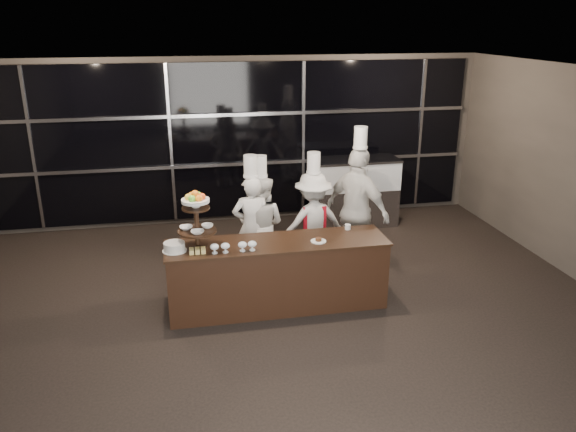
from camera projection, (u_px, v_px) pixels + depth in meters
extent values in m
plane|color=black|center=(294.00, 371.00, 6.08)|extent=(10.00, 10.00, 0.00)
plane|color=black|center=(295.00, 89.00, 5.08)|extent=(10.00, 10.00, 0.00)
plane|color=#473F38|center=(238.00, 141.00, 10.20)|extent=(9.00, 0.00, 9.00)
cube|color=black|center=(238.00, 142.00, 10.15)|extent=(8.60, 0.04, 2.80)
cube|color=#A5A5AA|center=(239.00, 164.00, 10.24)|extent=(8.60, 0.06, 0.06)
cube|color=#A5A5AA|center=(238.00, 114.00, 9.94)|extent=(8.60, 0.06, 0.06)
cube|color=#A5A5AA|center=(32.00, 150.00, 9.48)|extent=(0.05, 0.05, 2.80)
cube|color=#A5A5AA|center=(171.00, 145.00, 9.90)|extent=(0.05, 0.05, 2.80)
cube|color=#A5A5AA|center=(303.00, 139.00, 10.34)|extent=(0.05, 0.05, 2.80)
cube|color=#A5A5AA|center=(420.00, 135.00, 10.76)|extent=(0.05, 0.05, 2.80)
cube|color=black|center=(277.00, 275.00, 7.31)|extent=(2.80, 0.70, 0.90)
cube|color=black|center=(277.00, 243.00, 7.15)|extent=(2.84, 0.74, 0.03)
cylinder|color=black|center=(198.00, 246.00, 6.96)|extent=(0.24, 0.24, 0.03)
cylinder|color=black|center=(197.00, 221.00, 6.85)|extent=(0.06, 0.06, 0.70)
cylinder|color=black|center=(197.00, 231.00, 6.89)|extent=(0.48, 0.48, 0.02)
cylinder|color=black|center=(196.00, 208.00, 6.79)|extent=(0.34, 0.34, 0.02)
cylinder|color=white|center=(196.00, 205.00, 6.78)|extent=(0.10, 0.10, 0.06)
cylinder|color=white|center=(195.00, 201.00, 6.76)|extent=(0.34, 0.34, 0.04)
sphere|color=#F54E14|center=(202.00, 197.00, 6.76)|extent=(0.09, 0.09, 0.09)
sphere|color=#75BB30|center=(198.00, 195.00, 6.82)|extent=(0.09, 0.09, 0.09)
sphere|color=orange|center=(192.00, 195.00, 6.80)|extent=(0.09, 0.09, 0.09)
sphere|color=yellow|center=(188.00, 197.00, 6.73)|extent=(0.09, 0.09, 0.09)
sphere|color=#61B82F|center=(192.00, 199.00, 6.67)|extent=(0.09, 0.09, 0.09)
sphere|color=orange|center=(199.00, 198.00, 6.69)|extent=(0.09, 0.09, 0.09)
sphere|color=orange|center=(195.00, 194.00, 6.73)|extent=(0.09, 0.09, 0.09)
imported|color=white|center=(186.00, 228.00, 6.91)|extent=(0.16, 0.16, 0.04)
imported|color=white|center=(207.00, 226.00, 6.96)|extent=(0.15, 0.15, 0.05)
imported|color=white|center=(197.00, 232.00, 6.77)|extent=(0.16, 0.16, 0.04)
cylinder|color=silver|center=(215.00, 253.00, 6.79)|extent=(0.07, 0.07, 0.01)
cylinder|color=silver|center=(215.00, 250.00, 6.78)|extent=(0.02, 0.02, 0.05)
ellipsoid|color=silver|center=(214.00, 247.00, 6.77)|extent=(0.11, 0.11, 0.08)
ellipsoid|color=green|center=(214.00, 246.00, 6.77)|extent=(0.08, 0.08, 0.05)
cylinder|color=silver|center=(225.00, 252.00, 6.82)|extent=(0.07, 0.07, 0.01)
cylinder|color=silver|center=(225.00, 250.00, 6.81)|extent=(0.02, 0.02, 0.05)
ellipsoid|color=silver|center=(225.00, 246.00, 6.79)|extent=(0.11, 0.11, 0.08)
ellipsoid|color=#C30D05|center=(225.00, 246.00, 6.79)|extent=(0.08, 0.08, 0.05)
cylinder|color=silver|center=(243.00, 251.00, 6.86)|extent=(0.07, 0.07, 0.01)
cylinder|color=silver|center=(242.00, 248.00, 6.85)|extent=(0.02, 0.02, 0.05)
ellipsoid|color=silver|center=(242.00, 245.00, 6.83)|extent=(0.11, 0.11, 0.08)
ellipsoid|color=beige|center=(242.00, 244.00, 6.83)|extent=(0.08, 0.08, 0.05)
cylinder|color=silver|center=(252.00, 250.00, 6.88)|extent=(0.07, 0.07, 0.01)
cylinder|color=silver|center=(252.00, 248.00, 6.87)|extent=(0.02, 0.02, 0.05)
ellipsoid|color=silver|center=(252.00, 244.00, 6.85)|extent=(0.11, 0.11, 0.08)
ellipsoid|color=#501D12|center=(252.00, 244.00, 6.85)|extent=(0.08, 0.08, 0.05)
cylinder|color=white|center=(175.00, 251.00, 6.86)|extent=(0.30, 0.30, 0.01)
cylinder|color=silver|center=(174.00, 246.00, 6.85)|extent=(0.26, 0.26, 0.10)
cube|color=#DDC56C|center=(192.00, 252.00, 6.76)|extent=(0.05, 0.06, 0.05)
cube|color=#DDC56C|center=(198.00, 252.00, 6.77)|extent=(0.05, 0.06, 0.05)
cube|color=#DDC56C|center=(203.00, 251.00, 6.78)|extent=(0.05, 0.06, 0.05)
cube|color=#DDC56C|center=(191.00, 250.00, 6.82)|extent=(0.05, 0.06, 0.05)
cube|color=#DDC56C|center=(197.00, 250.00, 6.83)|extent=(0.05, 0.06, 0.05)
cube|color=#DDC56C|center=(203.00, 249.00, 6.85)|extent=(0.05, 0.06, 0.05)
cylinder|color=white|center=(318.00, 241.00, 7.15)|extent=(0.20, 0.20, 0.01)
cylinder|color=#4C2814|center=(318.00, 239.00, 7.14)|extent=(0.08, 0.08, 0.04)
cylinder|color=white|center=(348.00, 227.00, 7.55)|extent=(0.08, 0.08, 0.07)
cube|color=#A5A5AA|center=(354.00, 206.00, 10.31)|extent=(1.50, 0.64, 0.70)
cube|color=silver|center=(356.00, 174.00, 10.12)|extent=(1.50, 0.64, 0.50)
cube|color=#FFC67F|center=(356.00, 174.00, 10.12)|extent=(1.39, 0.54, 0.40)
cube|color=#A5A5AA|center=(356.00, 160.00, 10.03)|extent=(1.52, 0.66, 0.04)
imported|color=silver|center=(252.00, 227.00, 8.10)|extent=(0.57, 0.38, 1.52)
cylinder|color=white|center=(250.00, 166.00, 7.79)|extent=(0.19, 0.19, 0.30)
cylinder|color=white|center=(251.00, 176.00, 7.84)|extent=(0.21, 0.21, 0.03)
imported|color=white|center=(261.00, 225.00, 8.26)|extent=(0.90, 0.83, 1.48)
cylinder|color=white|center=(260.00, 166.00, 7.96)|extent=(0.19, 0.19, 0.30)
cylinder|color=white|center=(260.00, 176.00, 8.01)|extent=(0.21, 0.21, 0.03)
imported|color=silver|center=(313.00, 222.00, 8.29)|extent=(1.06, 0.71, 1.52)
cylinder|color=white|center=(314.00, 163.00, 7.99)|extent=(0.19, 0.19, 0.30)
cylinder|color=white|center=(313.00, 172.00, 8.04)|extent=(0.21, 0.21, 0.03)
cube|color=#AE0D1A|center=(315.00, 225.00, 8.18)|extent=(0.34, 0.03, 0.57)
imported|color=silver|center=(357.00, 211.00, 8.19)|extent=(0.99, 1.18, 1.89)
cylinder|color=white|center=(361.00, 137.00, 7.83)|extent=(0.19, 0.19, 0.30)
cylinder|color=white|center=(360.00, 147.00, 7.88)|extent=(0.21, 0.21, 0.03)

